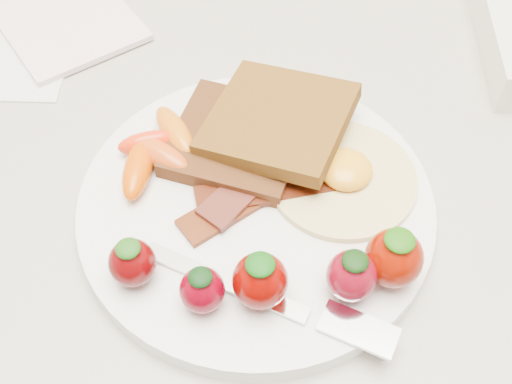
{
  "coord_description": "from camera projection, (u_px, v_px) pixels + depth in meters",
  "views": [
    {
      "loc": [
        -0.01,
        1.29,
        1.31
      ],
      "look_at": [
        -0.02,
        1.57,
        0.93
      ],
      "focal_mm": 45.0,
      "sensor_mm": 36.0,
      "label": 1
    }
  ],
  "objects": [
    {
      "name": "counter",
      "position": [
        274.0,
        316.0,
        0.94
      ],
      "size": [
        2.0,
        0.6,
        0.9
      ],
      "primitive_type": "cube",
      "color": "gray",
      "rests_on": "ground"
    },
    {
      "name": "plate",
      "position": [
        256.0,
        207.0,
        0.49
      ],
      "size": [
        0.27,
        0.27,
        0.02
      ],
      "primitive_type": "cylinder",
      "color": "white",
      "rests_on": "counter"
    },
    {
      "name": "toast_lower",
      "position": [
        238.0,
        140.0,
        0.51
      ],
      "size": [
        0.12,
        0.12,
        0.01
      ],
      "primitive_type": "cube",
      "rotation": [
        0.0,
        0.0,
        -0.28
      ],
      "color": "#3D1E0D",
      "rests_on": "plate"
    },
    {
      "name": "toast_upper",
      "position": [
        278.0,
        120.0,
        0.5
      ],
      "size": [
        0.14,
        0.13,
        0.02
      ],
      "primitive_type": "cube",
      "rotation": [
        0.0,
        -0.1,
        -0.36
      ],
      "color": "#452B07",
      "rests_on": "toast_lower"
    },
    {
      "name": "fried_egg",
      "position": [
        343.0,
        176.0,
        0.49
      ],
      "size": [
        0.13,
        0.13,
        0.02
      ],
      "color": "#F1EDC1",
      "rests_on": "plate"
    },
    {
      "name": "bacon_strips",
      "position": [
        254.0,
        189.0,
        0.48
      ],
      "size": [
        0.12,
        0.11,
        0.01
      ],
      "color": "#330905",
      "rests_on": "plate"
    },
    {
      "name": "baby_carrots",
      "position": [
        156.0,
        150.0,
        0.5
      ],
      "size": [
        0.07,
        0.1,
        0.02
      ],
      "color": "red",
      "rests_on": "plate"
    },
    {
      "name": "strawberries",
      "position": [
        287.0,
        271.0,
        0.42
      ],
      "size": [
        0.21,
        0.06,
        0.05
      ],
      "color": "#4C0204",
      "rests_on": "plate"
    },
    {
      "name": "fork",
      "position": [
        284.0,
        303.0,
        0.43
      ],
      "size": [
        0.18,
        0.08,
        0.0
      ],
      "color": "white",
      "rests_on": "plate"
    },
    {
      "name": "notepad",
      "position": [
        60.0,
        12.0,
        0.64
      ],
      "size": [
        0.2,
        0.21,
        0.01
      ],
      "primitive_type": "cube",
      "rotation": [
        0.0,
        0.0,
        0.63
      ],
      "color": "silver",
      "rests_on": "paper_sheet"
    }
  ]
}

